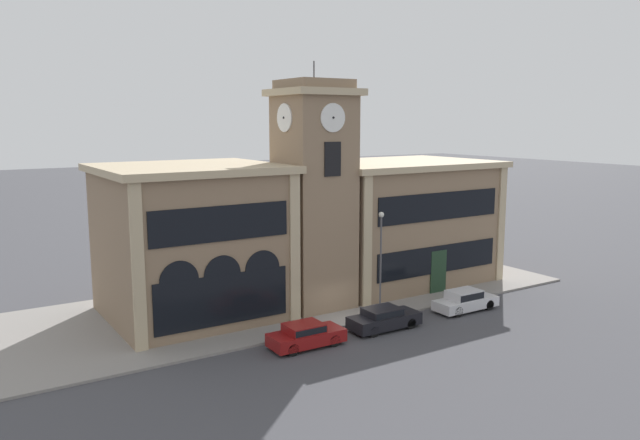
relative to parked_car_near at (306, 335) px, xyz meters
The scene contains 9 objects.
ground_plane 4.86m from the parked_car_near, 18.66° to the left, with size 300.00×300.00×0.00m, color #424247.
sidewalk_kerb 9.85m from the parked_car_near, 62.43° to the left, with size 40.83×14.35×0.15m.
clock_tower 10.47m from the parked_car_near, 54.24° to the left, with size 5.08×5.08×16.61m.
town_hall_left_wing 10.45m from the parked_car_near, 109.79° to the left, with size 11.28×10.46×9.98m.
town_hall_right_wing 17.13m from the parked_car_near, 32.68° to the left, with size 14.62×10.46×9.61m.
parked_car_near is the anchor object (origin of this frame).
parked_car_mid 5.65m from the parked_car_near, ahead, with size 4.62×1.88×1.39m.
parked_car_far 12.65m from the parked_car_near, ahead, with size 4.68×1.79×1.45m.
street_lamp 8.23m from the parked_car_near, 16.66° to the left, with size 0.36×0.36×6.83m.
Camera 1 is at (-22.20, -30.56, 12.79)m, focal length 35.00 mm.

